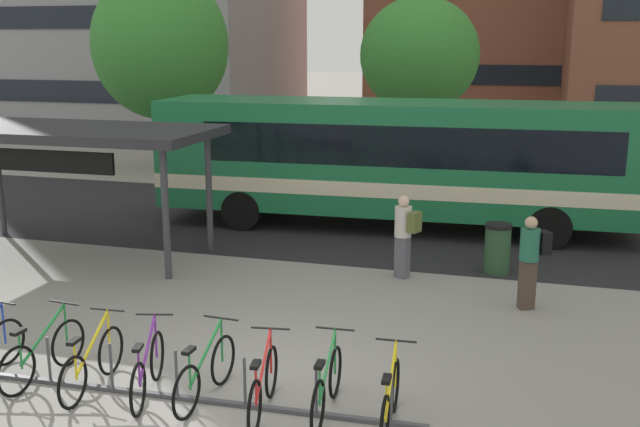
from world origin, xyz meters
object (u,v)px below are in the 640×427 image
object	(u,v)px
parked_bicycle_green_4	(206,373)
street_tree_2	(160,45)
parked_bicycle_yellow_7	(390,402)
trash_bin	(497,248)
parked_bicycle_green_1	(43,354)
commuter_olive_pack_0	(404,231)
city_bus	(393,159)
parked_bicycle_purple_3	(148,370)
commuter_black_pack_1	(531,256)
parked_bicycle_red_5	(263,387)
parked_bicycle_green_6	(327,387)
parked_bicycle_yellow_2	(92,364)
transit_shelter	(68,136)
street_tree_0	(419,55)

from	to	relation	value
parked_bicycle_green_4	street_tree_2	bearing A→B (deg)	32.38
parked_bicycle_yellow_7	trash_bin	xyz separation A→B (m)	(0.96, 6.84, 0.13)
parked_bicycle_green_1	trash_bin	size ratio (longest dim) A/B	1.67
parked_bicycle_green_1	commuter_olive_pack_0	xyz separation A→B (m)	(4.11, 5.92, 0.59)
city_bus	street_tree_2	size ratio (longest dim) A/B	1.68
parked_bicycle_purple_3	commuter_black_pack_1	distance (m)	6.91
parked_bicycle_green_1	parked_bicycle_purple_3	bearing A→B (deg)	-85.73
parked_bicycle_red_5	parked_bicycle_yellow_7	distance (m)	1.62
parked_bicycle_green_6	trash_bin	world-z (taller)	trash_bin
parked_bicycle_yellow_2	parked_bicycle_green_6	size ratio (longest dim) A/B	1.00
parked_bicycle_green_6	commuter_olive_pack_0	bearing A→B (deg)	-2.97
street_tree_2	parked_bicycle_yellow_7	bearing A→B (deg)	-54.85
trash_bin	commuter_olive_pack_0	bearing A→B (deg)	-153.73
trash_bin	transit_shelter	bearing A→B (deg)	-172.32
parked_bicycle_yellow_7	street_tree_2	world-z (taller)	street_tree_2
commuter_olive_pack_0	trash_bin	world-z (taller)	commuter_olive_pack_0
trash_bin	street_tree_0	distance (m)	13.18
transit_shelter	street_tree_2	bearing A→B (deg)	106.97
parked_bicycle_green_6	parked_bicycle_purple_3	bearing A→B (deg)	91.03
parked_bicycle_purple_3	trash_bin	world-z (taller)	trash_bin
city_bus	parked_bicycle_purple_3	size ratio (longest dim) A/B	7.22
parked_bicycle_red_5	parked_bicycle_green_6	bearing A→B (deg)	-82.80
parked_bicycle_red_5	commuter_olive_pack_0	world-z (taller)	commuter_olive_pack_0
parked_bicycle_red_5	street_tree_2	bearing A→B (deg)	22.96
parked_bicycle_green_1	parked_bicycle_green_4	distance (m)	2.45
parked_bicycle_green_4	commuter_black_pack_1	world-z (taller)	commuter_black_pack_1
parked_bicycle_yellow_2	transit_shelter	xyz separation A→B (m)	(-4.05, 5.65, 2.28)
parked_bicycle_green_4	transit_shelter	bearing A→B (deg)	49.12
parked_bicycle_green_6	transit_shelter	world-z (taller)	transit_shelter
parked_bicycle_yellow_7	street_tree_2	distance (m)	20.40
parked_bicycle_green_6	street_tree_0	xyz separation A→B (m)	(-1.70, 18.86, 3.77)
parked_bicycle_red_5	street_tree_0	distance (m)	19.46
parked_bicycle_purple_3	commuter_black_pack_1	world-z (taller)	commuter_black_pack_1
parked_bicycle_purple_3	commuter_olive_pack_0	distance (m)	6.47
parked_bicycle_purple_3	commuter_black_pack_1	bearing A→B (deg)	-59.80
parked_bicycle_green_4	parked_bicycle_yellow_2	bearing A→B (deg)	98.44
parked_bicycle_yellow_7	trash_bin	size ratio (longest dim) A/B	1.67
parked_bicycle_yellow_2	city_bus	bearing A→B (deg)	-16.40
parked_bicycle_green_4	parked_bicycle_green_6	distance (m)	1.65
parked_bicycle_yellow_2	parked_bicycle_yellow_7	bearing A→B (deg)	-92.97
parked_bicycle_green_1	transit_shelter	distance (m)	6.83
parked_bicycle_green_1	parked_bicycle_green_6	bearing A→B (deg)	-82.54
parked_bicycle_yellow_2	parked_bicycle_green_6	distance (m)	3.27
parked_bicycle_purple_3	trash_bin	distance (m)	8.06
parked_bicycle_green_1	street_tree_2	size ratio (longest dim) A/B	0.24
commuter_olive_pack_0	street_tree_0	bearing A→B (deg)	-59.41
city_bus	street_tree_2	distance (m)	11.91
city_bus	street_tree_0	xyz separation A→B (m)	(-0.74, 9.03, 2.38)
parked_bicycle_green_6	parked_bicycle_yellow_7	bearing A→B (deg)	-103.75
parked_bicycle_red_5	street_tree_0	size ratio (longest dim) A/B	0.27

